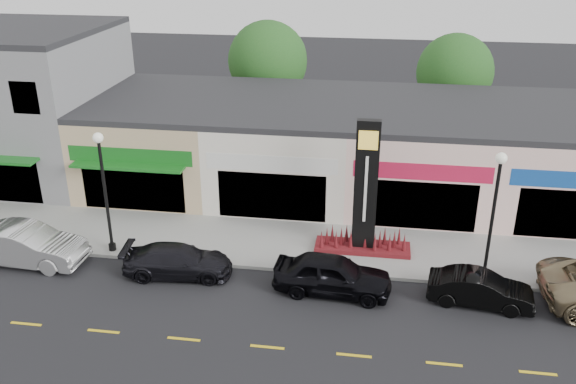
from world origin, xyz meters
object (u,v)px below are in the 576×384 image
Objects in this scene: lamp_east_near at (494,205)px; car_black_conv at (480,289)px; lamp_west_near at (104,181)px; pylon_sign at (365,206)px; car_black_sedan at (333,275)px; car_white_van at (25,245)px; car_dark_sedan at (178,261)px.

lamp_east_near reaches higher than car_black_conv.
pylon_sign is at bearing 8.77° from lamp_west_near.
car_black_conv is at bearing -86.16° from car_black_sedan.
lamp_east_near is 1.06× the size of car_white_van.
pylon_sign reaches higher than lamp_west_near.
car_black_sedan is 1.18× the size of car_black_conv.
car_black_conv is (4.60, -3.38, -1.62)m from pylon_sign.
lamp_west_near is at bearing -65.27° from car_white_van.
car_black_conv is (12.12, -0.34, -0.00)m from car_dark_sedan.
car_black_sedan is at bearing -164.47° from lamp_east_near.
lamp_east_near is at bearing -70.72° from car_black_sedan.
lamp_west_near reaches higher than car_black_conv.
car_dark_sedan is at bearing -158.02° from pylon_sign.
lamp_east_near is 1.38× the size of car_black_conv.
lamp_east_near is 1.21× the size of car_dark_sedan.
pylon_sign is 5.93m from car_black_conv.
pylon_sign is (11.00, 1.70, -1.20)m from lamp_west_near.
lamp_west_near is 4.67m from car_dark_sedan.
car_black_sedan is (13.21, -0.32, -0.06)m from car_white_van.
car_white_van is at bearing 92.35° from car_black_sedan.
lamp_west_near is 10.42m from car_black_sedan.
car_white_van is (-14.27, -3.06, -1.42)m from pylon_sign.
car_white_van is (-3.27, -1.36, -2.62)m from lamp_west_near.
lamp_west_near and lamp_east_near have the same top height.
car_dark_sedan is at bearing -173.90° from lamp_east_near.
lamp_west_near is 1.18× the size of car_black_sedan.
car_white_van is (-19.27, -1.36, -2.62)m from lamp_east_near.
car_white_van is 18.88m from car_black_conv.
car_black_conv is at bearing -88.83° from car_white_van.
pylon_sign is (-5.00, 1.70, -1.20)m from lamp_east_near.
lamp_east_near is 5.42m from pylon_sign.
lamp_west_near is 0.91× the size of pylon_sign.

